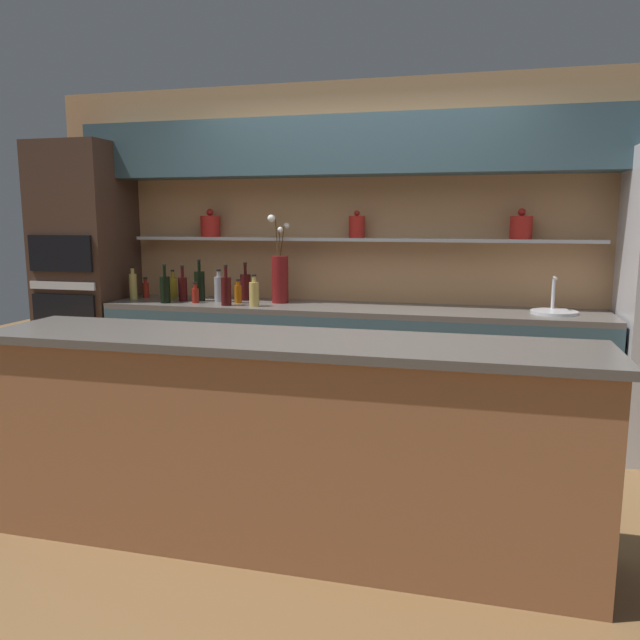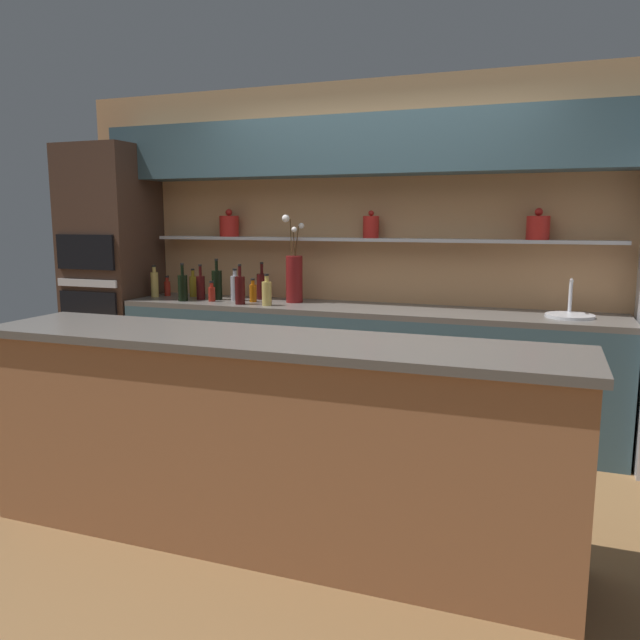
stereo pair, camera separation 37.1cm
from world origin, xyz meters
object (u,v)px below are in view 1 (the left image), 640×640
at_px(bottle_spirit_3, 133,285).
at_px(bottle_sauce_7, 195,295).
at_px(oven_tower, 87,278).
at_px(bottle_spirit_6, 219,288).
at_px(bottle_wine_11, 226,291).
at_px(bottle_wine_10, 246,287).
at_px(bottle_wine_9, 165,289).
at_px(flower_vase, 280,276).
at_px(bottle_wine_1, 200,286).
at_px(sink_fixture, 554,310).
at_px(bottle_spirit_2, 254,293).
at_px(bottle_sauce_8, 238,293).
at_px(bottle_oil_0, 173,287).
at_px(bottle_wine_4, 183,288).
at_px(bottle_sauce_5, 146,289).

xyz_separation_m(bottle_spirit_3, bottle_sauce_7, (0.59, -0.08, -0.05)).
bearing_deg(oven_tower, bottle_spirit_6, 0.61).
relative_size(oven_tower, bottle_wine_11, 7.08).
bearing_deg(bottle_wine_10, bottle_wine_9, -150.03).
relative_size(flower_vase, bottle_wine_1, 2.06).
bearing_deg(bottle_wine_9, sink_fixture, 3.39).
xyz_separation_m(bottle_wine_10, bottle_wine_11, (-0.03, -0.33, 0.00)).
relative_size(bottle_spirit_2, bottle_wine_11, 0.78).
relative_size(bottle_spirit_3, bottle_sauce_7, 1.65).
height_order(flower_vase, bottle_spirit_6, flower_vase).
xyz_separation_m(bottle_sauce_8, bottle_wine_11, (-0.03, -0.15, 0.04)).
height_order(flower_vase, bottle_wine_9, flower_vase).
relative_size(bottle_oil_0, bottle_spirit_3, 0.88).
bearing_deg(bottle_wine_4, bottle_oil_0, 137.64).
height_order(bottle_oil_0, bottle_wine_11, bottle_wine_11).
bearing_deg(bottle_wine_4, bottle_sauce_5, 163.40).
bearing_deg(bottle_sauce_5, flower_vase, -0.71).
bearing_deg(oven_tower, bottle_wine_11, -7.45).
bearing_deg(bottle_wine_4, bottle_sauce_7, -26.48).
xyz_separation_m(bottle_wine_4, bottle_spirit_6, (0.29, 0.04, 0.00)).
xyz_separation_m(oven_tower, bottle_spirit_2, (1.53, -0.16, -0.07)).
height_order(bottle_spirit_6, bottle_wine_10, bottle_wine_10).
height_order(bottle_spirit_2, bottle_wine_9, bottle_wine_9).
relative_size(bottle_spirit_3, bottle_sauce_8, 1.43).
xyz_separation_m(sink_fixture, bottle_wine_9, (-2.86, -0.17, 0.09)).
bearing_deg(bottle_spirit_2, bottle_sauce_5, 166.25).
xyz_separation_m(bottle_wine_9, bottle_wine_11, (0.51, -0.01, 0.00)).
bearing_deg(bottle_sauce_5, bottle_spirit_6, -6.49).
height_order(bottle_wine_4, bottle_sauce_8, bottle_wine_4).
xyz_separation_m(bottle_wine_1, bottle_wine_4, (-0.13, -0.04, -0.02)).
distance_m(sink_fixture, bottle_spirit_3, 3.22).
bearing_deg(bottle_wine_9, bottle_wine_4, 57.28).
bearing_deg(bottle_wine_1, bottle_sauce_8, -5.32).
bearing_deg(oven_tower, bottle_sauce_5, 10.53).
height_order(sink_fixture, bottle_oil_0, sink_fixture).
bearing_deg(bottle_wine_11, flower_vase, 35.70).
distance_m(bottle_spirit_3, bottle_wine_9, 0.39).
relative_size(bottle_wine_1, bottle_spirit_6, 1.29).
height_order(oven_tower, bottle_wine_11, oven_tower).
distance_m(bottle_sauce_8, bottle_wine_9, 0.57).
xyz_separation_m(bottle_spirit_2, bottle_wine_10, (-0.19, 0.32, 0.01)).
distance_m(flower_vase, bottle_sauce_7, 0.67).
bearing_deg(bottle_wine_11, sink_fixture, 4.46).
height_order(bottle_wine_1, bottle_wine_10, bottle_wine_1).
bearing_deg(bottle_sauce_7, bottle_sauce_5, 160.67).
bearing_deg(bottle_wine_1, sink_fixture, -0.01).
height_order(bottle_sauce_7, bottle_wine_10, bottle_wine_10).
distance_m(bottle_oil_0, bottle_sauce_5, 0.24).
xyz_separation_m(sink_fixture, bottle_spirit_6, (-2.48, 0.00, 0.08)).
xyz_separation_m(bottle_sauce_5, bottle_wine_10, (0.85, 0.06, 0.04)).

